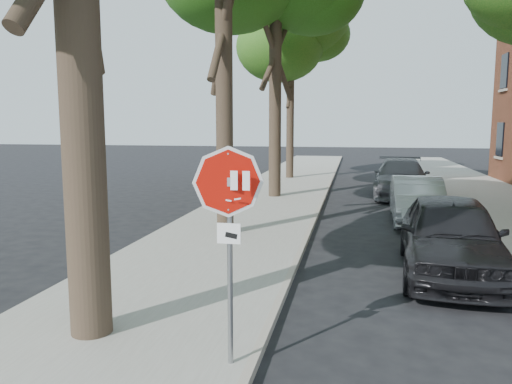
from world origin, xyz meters
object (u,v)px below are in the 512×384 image
(car_a, at_px, (451,236))
(car_b, at_px, (417,200))
(stop_sign, at_px, (229,214))
(car_c, at_px, (401,178))
(tree_far, at_px, (291,42))

(car_a, bearing_deg, car_b, 94.01)
(car_b, bearing_deg, car_a, -88.62)
(stop_sign, bearing_deg, car_c, 78.12)
(stop_sign, distance_m, tree_far, 21.88)
(stop_sign, height_order, car_c, stop_sign)
(car_a, distance_m, car_b, 5.41)
(car_c, bearing_deg, stop_sign, -98.68)
(tree_far, height_order, car_c, tree_far)
(car_a, bearing_deg, tree_far, 111.95)
(tree_far, bearing_deg, car_a, -72.06)
(car_c, bearing_deg, car_a, -86.80)
(stop_sign, relative_size, car_b, 0.63)
(stop_sign, distance_m, car_a, 5.86)
(car_b, relative_size, car_c, 0.79)
(stop_sign, xyz_separation_m, car_a, (3.30, 4.70, -1.16))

